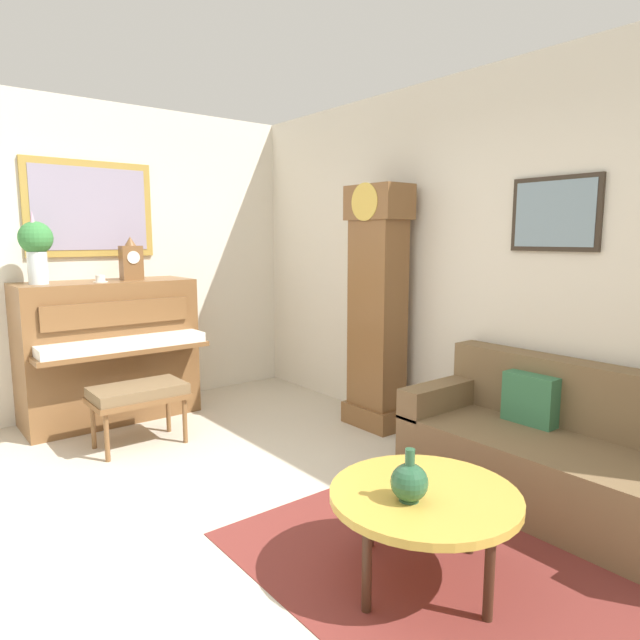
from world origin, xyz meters
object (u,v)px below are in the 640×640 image
Objects in this scene: flower_vase at (36,245)px; green_jug at (409,482)px; piano_bench at (138,395)px; piano at (109,350)px; grandfather_clock at (377,314)px; couch at (566,456)px; coffee_table at (424,498)px; mantel_clock at (131,260)px; teacup at (100,279)px.

flower_vase reaches higher than green_jug.
piano_bench is 1.21× the size of flower_vase.
flower_vase reaches higher than piano.
grandfather_clock is 8.46× the size of green_jug.
piano is 6.00× the size of green_jug.
coffee_table is (-0.04, -1.22, 0.10)m from couch.
green_jug is at bearing -91.11° from couch.
couch is 3.28× the size of flower_vase.
piano is 0.76× the size of couch.
piano is at bearing -132.85° from grandfather_clock.
grandfather_clock reaches higher than couch.
grandfather_clock is 2.21m from mantel_clock.
piano is 3.79× the size of mantel_clock.
couch is 3.75m from teacup.
flower_vase reaches higher than piano_bench.
grandfather_clock is 2.31× the size of coffee_table.
piano is at bearing -175.81° from green_jug.
coffee_table is 3.60m from flower_vase.
couch is at bearing 88.89° from green_jug.
grandfather_clock reaches higher than green_jug.
flower_vase is at bearing -89.78° from piano.
coffee_table is at bearing 2.28° from mantel_clock.
couch reaches higher than coffee_table.
piano is at bearing 176.55° from piano_bench.
flower_vase is (-3.34, -2.10, 1.23)m from couch.
couch reaches higher than piano_bench.
piano reaches higher than coffee_table.
flower_vase is at bearing -147.79° from couch.
teacup is at bearing -172.19° from coffee_table.
piano_bench is 6.03× the size of teacup.
teacup is at bearing -177.93° from piano_bench.
teacup is at bearing -129.66° from grandfather_clock.
grandfather_clock is at bearing 175.63° from couch.
couch is 1.35m from green_jug.
coffee_table is at bearing 96.85° from green_jug.
couch is at bearing -4.37° from grandfather_clock.
grandfather_clock is (0.79, 1.76, 0.56)m from piano_bench.
piano is 0.81m from mantel_clock.
grandfather_clock is (1.59, 1.71, 0.34)m from piano.
flower_vase is 5.00× the size of teacup.
couch is at bearing 21.99° from mantel_clock.
mantel_clock reaches higher than coffee_table.
couch is 5.00× the size of mantel_clock.
grandfather_clock is at bearing 54.62° from flower_vase.
grandfather_clock reaches higher than flower_vase.
coffee_table is 2.32× the size of mantel_clock.
grandfather_clock is 1.07× the size of couch.
green_jug is (-0.03, -1.34, 0.22)m from couch.
flower_vase is 2.42× the size of green_jug.
grandfather_clock reaches higher than coffee_table.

